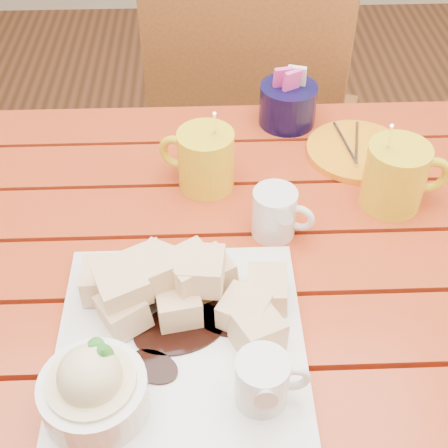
{
  "coord_description": "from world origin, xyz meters",
  "views": [
    {
      "loc": [
        0.03,
        -0.58,
        1.37
      ],
      "look_at": [
        0.06,
        0.01,
        0.82
      ],
      "focal_mm": 50.0,
      "sensor_mm": 36.0,
      "label": 1
    }
  ],
  "objects_px": {
    "coffee_mug_right": "(397,175)",
    "chair_far": "(253,127)",
    "dessert_plate": "(164,338)",
    "coffee_mug_left": "(204,159)",
    "orange_saucer": "(358,151)",
    "table": "(187,314)"
  },
  "relations": [
    {
      "from": "coffee_mug_right",
      "to": "chair_far",
      "type": "height_order",
      "value": "chair_far"
    },
    {
      "from": "dessert_plate",
      "to": "coffee_mug_left",
      "type": "xyz_separation_m",
      "value": [
        0.05,
        0.32,
        0.01
      ]
    },
    {
      "from": "coffee_mug_right",
      "to": "orange_saucer",
      "type": "xyz_separation_m",
      "value": [
        -0.03,
        0.12,
        -0.05
      ]
    },
    {
      "from": "coffee_mug_left",
      "to": "coffee_mug_right",
      "type": "bearing_deg",
      "value": 14.06
    },
    {
      "from": "coffee_mug_right",
      "to": "coffee_mug_left",
      "type": "bearing_deg",
      "value": 168.94
    },
    {
      "from": "chair_far",
      "to": "coffee_mug_right",
      "type": "bearing_deg",
      "value": 126.03
    },
    {
      "from": "coffee_mug_right",
      "to": "chair_far",
      "type": "bearing_deg",
      "value": 106.08
    },
    {
      "from": "coffee_mug_right",
      "to": "chair_far",
      "type": "relative_size",
      "value": 0.17
    },
    {
      "from": "coffee_mug_left",
      "to": "orange_saucer",
      "type": "distance_m",
      "value": 0.27
    },
    {
      "from": "coffee_mug_right",
      "to": "dessert_plate",
      "type": "bearing_deg",
      "value": -141.45
    },
    {
      "from": "dessert_plate",
      "to": "table",
      "type": "bearing_deg",
      "value": 82.66
    },
    {
      "from": "dessert_plate",
      "to": "coffee_mug_right",
      "type": "bearing_deg",
      "value": 38.72
    },
    {
      "from": "dessert_plate",
      "to": "coffee_mug_right",
      "type": "relative_size",
      "value": 1.93
    },
    {
      "from": "table",
      "to": "coffee_mug_right",
      "type": "bearing_deg",
      "value": 20.78
    },
    {
      "from": "coffee_mug_left",
      "to": "coffee_mug_right",
      "type": "xyz_separation_m",
      "value": [
        0.28,
        -0.05,
        0.0
      ]
    },
    {
      "from": "table",
      "to": "coffee_mug_right",
      "type": "distance_m",
      "value": 0.37
    },
    {
      "from": "coffee_mug_right",
      "to": "orange_saucer",
      "type": "bearing_deg",
      "value": 102.01
    },
    {
      "from": "coffee_mug_right",
      "to": "chair_far",
      "type": "distance_m",
      "value": 0.65
    },
    {
      "from": "coffee_mug_left",
      "to": "orange_saucer",
      "type": "height_order",
      "value": "coffee_mug_left"
    },
    {
      "from": "table",
      "to": "coffee_mug_left",
      "type": "height_order",
      "value": "coffee_mug_left"
    },
    {
      "from": "dessert_plate",
      "to": "orange_saucer",
      "type": "relative_size",
      "value": 1.77
    },
    {
      "from": "dessert_plate",
      "to": "orange_saucer",
      "type": "distance_m",
      "value": 0.5
    }
  ]
}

